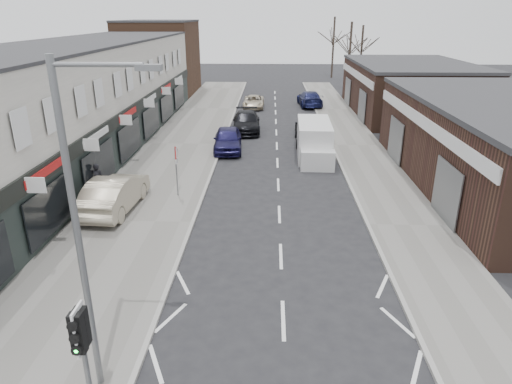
# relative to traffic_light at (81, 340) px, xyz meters

# --- Properties ---
(ground) EXTENTS (160.00, 160.00, 0.00)m
(ground) POSITION_rel_traffic_light_xyz_m (4.40, 2.02, -2.41)
(ground) COLOR black
(ground) RESTS_ON ground
(pavement_left) EXTENTS (5.50, 64.00, 0.12)m
(pavement_left) POSITION_rel_traffic_light_xyz_m (-2.35, 24.02, -2.35)
(pavement_left) COLOR slate
(pavement_left) RESTS_ON ground
(pavement_right) EXTENTS (3.50, 64.00, 0.12)m
(pavement_right) POSITION_rel_traffic_light_xyz_m (10.15, 24.02, -2.35)
(pavement_right) COLOR slate
(pavement_right) RESTS_ON ground
(shop_terrace_left) EXTENTS (8.00, 41.00, 7.10)m
(shop_terrace_left) POSITION_rel_traffic_light_xyz_m (-9.10, 21.52, 1.14)
(shop_terrace_left) COLOR silver
(shop_terrace_left) RESTS_ON ground
(brick_block_far) EXTENTS (8.00, 10.00, 8.00)m
(brick_block_far) POSITION_rel_traffic_light_xyz_m (-9.10, 47.02, 1.59)
(brick_block_far) COLOR #4D3121
(brick_block_far) RESTS_ON ground
(right_unit_far) EXTENTS (10.00, 16.00, 4.50)m
(right_unit_far) POSITION_rel_traffic_light_xyz_m (16.90, 36.02, -0.16)
(right_unit_far) COLOR #3C251B
(right_unit_far) RESTS_ON ground
(tree_far_a) EXTENTS (3.60, 3.60, 8.00)m
(tree_far_a) POSITION_rel_traffic_light_xyz_m (13.40, 50.02, -2.41)
(tree_far_a) COLOR #382D26
(tree_far_a) RESTS_ON ground
(tree_far_b) EXTENTS (3.60, 3.60, 7.50)m
(tree_far_b) POSITION_rel_traffic_light_xyz_m (15.90, 56.02, -2.41)
(tree_far_b) COLOR #382D26
(tree_far_b) RESTS_ON ground
(tree_far_c) EXTENTS (3.60, 3.60, 8.50)m
(tree_far_c) POSITION_rel_traffic_light_xyz_m (12.90, 62.02, -2.41)
(tree_far_c) COLOR #382D26
(tree_far_c) RESTS_ON ground
(traffic_light) EXTENTS (0.28, 0.60, 3.10)m
(traffic_light) POSITION_rel_traffic_light_xyz_m (0.00, 0.00, 0.00)
(traffic_light) COLOR slate
(traffic_light) RESTS_ON pavement_left
(street_lamp) EXTENTS (2.23, 0.22, 8.00)m
(street_lamp) POSITION_rel_traffic_light_xyz_m (-0.13, 1.22, 2.20)
(street_lamp) COLOR slate
(street_lamp) RESTS_ON pavement_left
(warning_sign) EXTENTS (0.12, 0.80, 2.70)m
(warning_sign) POSITION_rel_traffic_light_xyz_m (-0.76, 14.02, -0.21)
(warning_sign) COLOR slate
(warning_sign) RESTS_ON pavement_left
(white_van) EXTENTS (2.24, 5.97, 2.30)m
(white_van) POSITION_rel_traffic_light_xyz_m (6.79, 21.37, -1.33)
(white_van) COLOR silver
(white_van) RESTS_ON ground
(sedan_on_pavement) EXTENTS (2.08, 5.19, 1.68)m
(sedan_on_pavement) POSITION_rel_traffic_light_xyz_m (-3.37, 12.07, -1.46)
(sedan_on_pavement) COLOR #A79D86
(sedan_on_pavement) RESTS_ON pavement_left
(pedestrian) EXTENTS (0.65, 0.45, 1.73)m
(pedestrian) POSITION_rel_traffic_light_xyz_m (-4.80, 13.78, -1.43)
(pedestrian) COLOR black
(pedestrian) RESTS_ON pavement_left
(parked_car_left_a) EXTENTS (2.18, 4.78, 1.59)m
(parked_car_left_a) POSITION_rel_traffic_light_xyz_m (1.00, 22.70, -1.62)
(parked_car_left_a) COLOR #16143F
(parked_car_left_a) RESTS_ON ground
(parked_car_left_b) EXTENTS (2.38, 5.40, 1.54)m
(parked_car_left_b) POSITION_rel_traffic_light_xyz_m (1.98, 28.33, -1.64)
(parked_car_left_b) COLOR black
(parked_car_left_b) RESTS_ON ground
(parked_car_left_c) EXTENTS (2.04, 4.38, 1.21)m
(parked_car_left_c) POSITION_rel_traffic_light_xyz_m (2.20, 38.20, -1.81)
(parked_car_left_c) COLOR #BDB197
(parked_car_left_c) RESTS_ON ground
(parked_car_right_a) EXTENTS (1.68, 4.00, 1.28)m
(parked_car_right_a) POSITION_rel_traffic_light_xyz_m (6.60, 21.26, -1.77)
(parked_car_right_a) COLOR silver
(parked_car_right_a) RESTS_ON ground
(parked_car_right_b) EXTENTS (1.67, 3.80, 1.27)m
(parked_car_right_b) POSITION_rel_traffic_light_xyz_m (6.60, 27.33, -1.78)
(parked_car_right_b) COLOR black
(parked_car_right_b) RESTS_ON ground
(parked_car_right_c) EXTENTS (2.52, 5.40, 1.53)m
(parked_car_right_c) POSITION_rel_traffic_light_xyz_m (7.90, 39.36, -1.65)
(parked_car_right_c) COLOR #161A45
(parked_car_right_c) RESTS_ON ground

